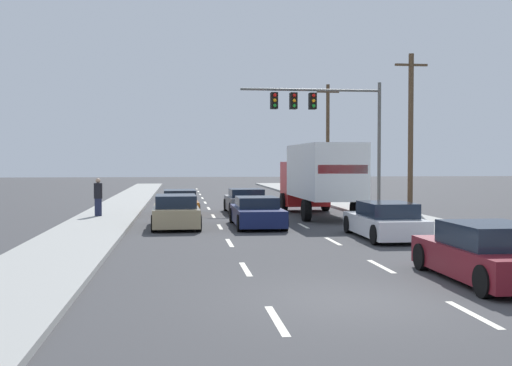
% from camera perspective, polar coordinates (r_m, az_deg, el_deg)
% --- Properties ---
extents(ground_plane, '(140.00, 140.00, 0.00)m').
position_cam_1_polar(ground_plane, '(36.81, -1.73, -2.13)').
color(ground_plane, '#3D3D3F').
extents(sidewalk_right, '(2.76, 80.00, 0.14)m').
position_cam_1_polar(sidewalk_right, '(33.18, 10.55, -2.48)').
color(sidewalk_right, '#9E9E99').
rests_on(sidewalk_right, ground_plane).
extents(sidewalk_left, '(2.76, 80.00, 0.14)m').
position_cam_1_polar(sidewalk_left, '(31.85, -12.89, -2.69)').
color(sidewalk_left, '#9E9E99').
rests_on(sidewalk_left, ground_plane).
extents(lane_markings, '(3.54, 57.00, 0.01)m').
position_cam_1_polar(lane_markings, '(33.01, -1.13, -2.59)').
color(lane_markings, silver).
rests_on(lane_markings, ground_plane).
extents(car_orange, '(1.92, 4.60, 1.23)m').
position_cam_1_polar(car_orange, '(31.33, -6.89, -1.81)').
color(car_orange, orange).
rests_on(car_orange, ground_plane).
extents(car_tan, '(1.94, 4.36, 1.30)m').
position_cam_1_polar(car_tan, '(25.30, -7.22, -2.62)').
color(car_tan, tan).
rests_on(car_tan, ground_plane).
extents(car_gray, '(1.99, 4.12, 1.25)m').
position_cam_1_polar(car_gray, '(32.08, -0.94, -1.69)').
color(car_gray, slate).
rests_on(car_gray, ground_plane).
extents(car_navy, '(1.92, 4.56, 1.20)m').
position_cam_1_polar(car_navy, '(25.45, 0.07, -2.71)').
color(car_navy, '#141E4C').
rests_on(car_navy, ground_plane).
extents(box_truck, '(2.62, 8.63, 3.41)m').
position_cam_1_polar(box_truck, '(30.22, 5.69, 0.71)').
color(box_truck, white).
rests_on(box_truck, ground_plane).
extents(car_white, '(1.87, 4.43, 1.25)m').
position_cam_1_polar(car_white, '(21.98, 11.52, -3.42)').
color(car_white, white).
rests_on(car_white, ground_plane).
extents(car_maroon, '(2.00, 4.27, 1.29)m').
position_cam_1_polar(car_maroon, '(14.77, 20.23, -6.06)').
color(car_maroon, maroon).
rests_on(car_maroon, ground_plane).
extents(traffic_signal_mast, '(8.38, 0.69, 7.29)m').
position_cam_1_polar(traffic_signal_mast, '(37.49, 5.57, 6.52)').
color(traffic_signal_mast, '#595B56').
rests_on(traffic_signal_mast, ground_plane).
extents(utility_pole_mid, '(1.80, 0.28, 8.41)m').
position_cam_1_polar(utility_pole_mid, '(35.26, 13.74, 4.70)').
color(utility_pole_mid, brown).
rests_on(utility_pole_mid, ground_plane).
extents(utility_pole_far, '(1.80, 0.28, 8.77)m').
position_cam_1_polar(utility_pole_far, '(51.24, 6.47, 4.08)').
color(utility_pole_far, brown).
rests_on(utility_pole_far, ground_plane).
extents(pedestrian_near_corner, '(0.38, 0.38, 1.71)m').
position_cam_1_polar(pedestrian_near_corner, '(29.65, -14.01, -1.25)').
color(pedestrian_near_corner, '#1E233F').
rests_on(pedestrian_near_corner, sidewalk_left).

